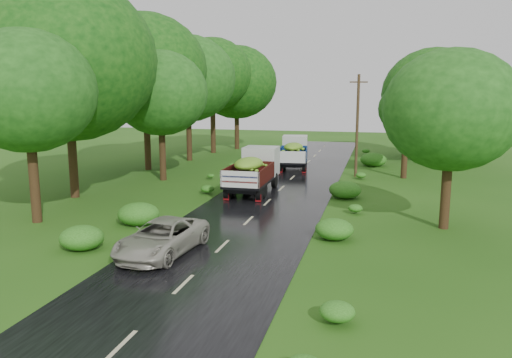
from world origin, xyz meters
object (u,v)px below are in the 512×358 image
(truck_near, at_px, (254,169))
(car, at_px, (162,238))
(utility_pole, at_px, (357,125))
(truck_far, at_px, (294,151))

(truck_near, bearing_deg, car, -92.76)
(truck_near, relative_size, utility_pole, 0.85)
(truck_far, xyz_separation_m, utility_pole, (4.91, -2.80, 2.31))
(truck_far, bearing_deg, car, -100.32)
(truck_near, relative_size, car, 1.33)
(car, relative_size, utility_pole, 0.64)
(truck_far, bearing_deg, utility_pole, -36.80)
(car, distance_m, utility_pole, 20.23)
(truck_near, bearing_deg, utility_pole, 50.86)
(utility_pole, bearing_deg, truck_near, -144.69)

